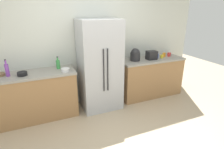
# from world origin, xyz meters

# --- Properties ---
(ground_plane) EXTENTS (10.78, 10.78, 0.00)m
(ground_plane) POSITION_xyz_m (0.00, 0.00, 0.00)
(ground_plane) COLOR tan
(kitchen_back_panel) EXTENTS (5.39, 0.10, 3.04)m
(kitchen_back_panel) POSITION_xyz_m (0.00, 1.67, 1.52)
(kitchen_back_panel) COLOR silver
(kitchen_back_panel) RESTS_ON ground_plane
(counter_left) EXTENTS (1.60, 0.59, 0.92)m
(counter_left) POSITION_xyz_m (-1.16, 1.33, 0.46)
(counter_left) COLOR #9E7247
(counter_left) RESTS_ON ground_plane
(counter_right) EXTENTS (1.55, 0.59, 0.92)m
(counter_right) POSITION_xyz_m (1.47, 1.33, 0.46)
(counter_right) COLOR #9E7247
(counter_right) RESTS_ON ground_plane
(refrigerator) EXTENTS (0.80, 0.68, 1.84)m
(refrigerator) POSITION_xyz_m (0.17, 1.27, 0.92)
(refrigerator) COLOR #B2B5BA
(refrigerator) RESTS_ON ground_plane
(toaster) EXTENTS (0.23, 0.18, 0.20)m
(toaster) POSITION_xyz_m (1.43, 1.28, 1.01)
(toaster) COLOR black
(toaster) RESTS_ON counter_right
(rice_cooker) EXTENTS (0.22, 0.22, 0.28)m
(rice_cooker) POSITION_xyz_m (1.04, 1.34, 1.05)
(rice_cooker) COLOR #262628
(rice_cooker) RESTS_ON counter_right
(bottle_a) EXTENTS (0.07, 0.07, 0.24)m
(bottle_a) POSITION_xyz_m (-0.63, 1.42, 1.01)
(bottle_a) COLOR green
(bottle_a) RESTS_ON counter_left
(bottle_b) EXTENTS (0.06, 0.06, 0.30)m
(bottle_b) POSITION_xyz_m (-1.49, 1.33, 1.04)
(bottle_b) COLOR purple
(bottle_b) RESTS_ON counter_left
(cup_a) EXTENTS (0.07, 0.07, 0.07)m
(cup_a) POSITION_xyz_m (1.74, 1.29, 0.95)
(cup_a) COLOR yellow
(cup_a) RESTS_ON counter_right
(cup_b) EXTENTS (0.08, 0.08, 0.09)m
(cup_b) POSITION_xyz_m (1.87, 1.38, 0.96)
(cup_b) COLOR orange
(cup_b) RESTS_ON counter_right
(cup_c) EXTENTS (0.08, 0.08, 0.09)m
(cup_c) POSITION_xyz_m (2.01, 1.36, 0.96)
(cup_c) COLOR red
(cup_c) RESTS_ON counter_right
(cup_d) EXTENTS (0.08, 0.08, 0.10)m
(cup_d) POSITION_xyz_m (1.62, 1.33, 0.97)
(cup_d) COLOR blue
(cup_d) RESTS_ON counter_right
(bowl_a) EXTENTS (0.16, 0.16, 0.05)m
(bowl_a) POSITION_xyz_m (-1.63, 1.40, 0.94)
(bowl_a) COLOR brown
(bowl_a) RESTS_ON counter_left
(bowl_b) EXTENTS (0.16, 0.16, 0.07)m
(bowl_b) POSITION_xyz_m (-1.27, 1.27, 0.95)
(bowl_b) COLOR black
(bowl_b) RESTS_ON counter_left
(bowl_c) EXTENTS (0.16, 0.16, 0.06)m
(bowl_c) POSITION_xyz_m (-0.53, 1.21, 0.94)
(bowl_c) COLOR white
(bowl_c) RESTS_ON counter_left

